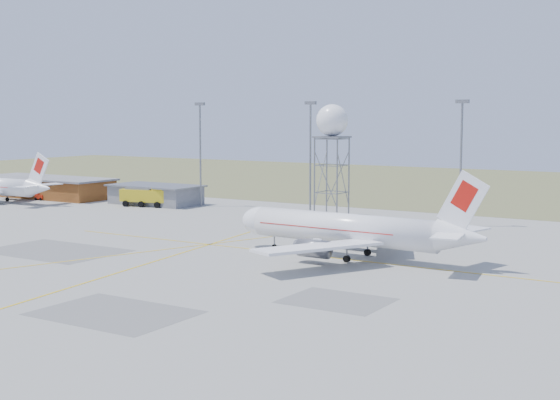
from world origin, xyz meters
The scene contains 11 objects.
ground centered at (0.00, 0.00, 0.00)m, with size 400.00×400.00×0.00m, color #9A9B95.
grass_strip centered at (0.00, 140.00, 0.01)m, with size 400.00×120.00×0.03m, color #546035.
building_orange centered at (-75.00, 62.00, 2.17)m, with size 33.00×12.00×4.30m.
building_grey centered at (-45.00, 64.00, 1.97)m, with size 19.00×10.00×3.90m.
mast_a centered at (-35.00, 66.00, 12.07)m, with size 2.20×0.50×20.50m.
mast_b centered at (-10.00, 66.00, 12.07)m, with size 2.20×0.50×20.50m.
mast_c centered at (18.00, 66.00, 12.07)m, with size 2.20×0.50×20.50m.
airliner_main centered at (15.49, 31.09, 3.61)m, with size 34.59×33.61×11.77m.
radar_tower centered at (-3.77, 62.59, 11.16)m, with size 5.49×5.49×19.88m.
fire_truck centered at (-43.92, 60.06, 1.89)m, with size 10.33×5.64×3.94m.
baggage_tug centered at (-70.92, 56.80, 0.62)m, with size 2.23×1.85×1.65m.
Camera 1 is at (59.72, -56.03, 17.99)m, focal length 50.00 mm.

